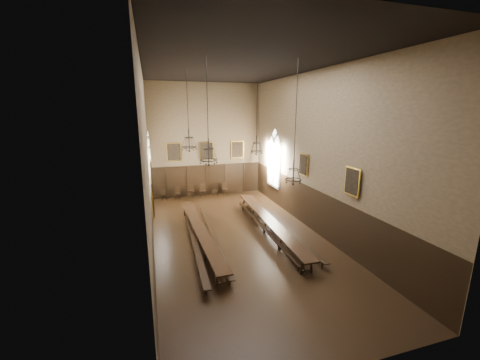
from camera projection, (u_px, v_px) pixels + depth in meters
name	position (u px, v px, depth m)	size (l,w,h in m)	color
floor	(238.00, 238.00, 16.25)	(9.00, 18.00, 0.02)	black
ceiling	(238.00, 65.00, 14.18)	(9.00, 18.00, 0.02)	black
wall_back	(206.00, 141.00, 23.60)	(9.00, 0.02, 9.00)	#836950
wall_front	(349.00, 214.00, 6.83)	(9.00, 0.02, 9.00)	#836950
wall_left	(147.00, 161.00, 13.93)	(0.02, 18.00, 9.00)	#836950
wall_right	(315.00, 154.00, 16.50)	(0.02, 18.00, 9.00)	#836950
wainscot_panelling	(238.00, 216.00, 15.96)	(9.00, 18.00, 2.50)	black
table_left	(201.00, 235.00, 15.66)	(0.97, 9.57, 0.75)	black
table_right	(269.00, 226.00, 16.88)	(1.09, 10.20, 0.79)	black
bench_left_outer	(194.00, 239.00, 15.44)	(0.67, 9.86, 0.44)	black
bench_left_inner	(212.00, 234.00, 16.00)	(0.76, 9.77, 0.44)	black
bench_right_inner	(264.00, 229.00, 16.74)	(0.40, 9.17, 0.41)	black
bench_right_outer	(279.00, 228.00, 16.96)	(0.67, 9.32, 0.42)	black
chair_0	(164.00, 196.00, 23.14)	(0.40, 0.40, 0.87)	black
chair_1	(178.00, 195.00, 23.38)	(0.49, 0.49, 0.95)	black
chair_2	(191.00, 194.00, 23.74)	(0.50, 0.50, 1.01)	black
chair_3	(203.00, 193.00, 23.96)	(0.53, 0.53, 1.02)	black
chair_4	(215.00, 192.00, 24.28)	(0.56, 0.56, 1.01)	black
chair_5	(225.00, 191.00, 24.53)	(0.46, 0.46, 0.99)	black
chandelier_back_left	(189.00, 142.00, 16.38)	(0.82, 0.82, 4.28)	black
chandelier_back_right	(257.00, 145.00, 18.27)	(0.78, 0.78, 4.75)	black
chandelier_front_left	(209.00, 153.00, 12.66)	(0.77, 0.77, 4.37)	black
chandelier_front_right	(294.00, 171.00, 13.34)	(0.75, 0.75, 5.36)	black
portrait_back_0	(174.00, 152.00, 22.92)	(1.10, 0.12, 1.40)	gold
portrait_back_1	(207.00, 151.00, 23.66)	(1.10, 0.12, 1.40)	gold
portrait_back_2	(238.00, 150.00, 24.40)	(1.10, 0.12, 1.40)	gold
portrait_left_0	(151.00, 174.00, 15.08)	(0.12, 1.00, 1.30)	gold
portrait_left_1	(152.00, 198.00, 10.90)	(0.12, 1.00, 1.30)	gold
portrait_right_0	(304.00, 165.00, 17.58)	(0.12, 1.00, 1.30)	gold
portrait_right_1	(352.00, 182.00, 13.39)	(0.12, 1.00, 1.30)	gold
window_right	(274.00, 158.00, 21.85)	(0.20, 2.20, 4.60)	white
window_left	(150.00, 164.00, 19.33)	(0.20, 2.20, 4.60)	white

